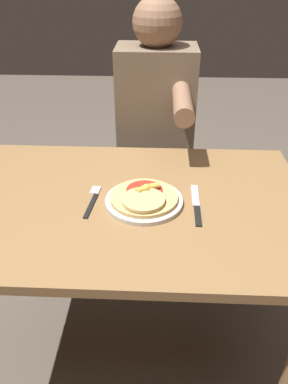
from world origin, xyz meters
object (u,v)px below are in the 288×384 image
at_px(pizza, 144,197).
at_px(person_diner, 156,126).
at_px(plate, 144,201).
at_px(fork, 93,199).
at_px(knife, 196,205).
at_px(dining_table, 131,230).

relative_size(pizza, person_diner, 0.17).
height_order(plate, fork, plate).
bearing_deg(person_diner, knife, -77.67).
distance_m(knife, person_diner, 0.63).
xyz_separation_m(dining_table, fork, (-0.12, -0.00, 0.12)).
relative_size(pizza, fork, 1.18).
distance_m(pizza, knife, 0.16).
bearing_deg(knife, pizza, 178.71).
distance_m(dining_table, knife, 0.24).
xyz_separation_m(pizza, person_diner, (0.03, 0.62, -0.02)).
bearing_deg(knife, fork, 176.88).
xyz_separation_m(plate, fork, (-0.16, 0.01, -0.00)).
height_order(fork, knife, same).
bearing_deg(pizza, plate, 95.41).
bearing_deg(person_diner, pizza, -92.33).
relative_size(fork, knife, 0.80).
distance_m(plate, pizza, 0.02).
bearing_deg(fork, person_diner, 72.80).
bearing_deg(dining_table, pizza, -22.00).
distance_m(fork, knife, 0.32).
bearing_deg(plate, fork, 176.64).
bearing_deg(dining_table, plate, -17.09).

